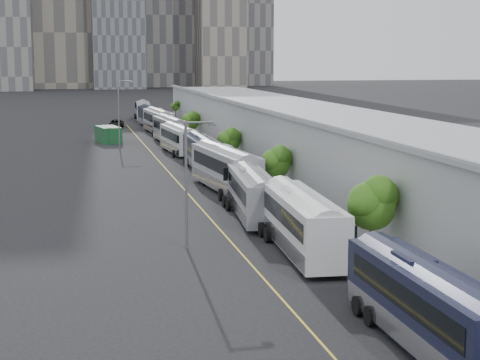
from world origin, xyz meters
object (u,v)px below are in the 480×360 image
object	(u,v)px
bus_6	(179,142)
bus_7	(170,132)
shipping_container	(108,135)
bus_8	(158,123)
bus_2	(302,228)
street_lamp_far	(120,109)
bus_3	(253,198)
bus_5	(203,156)
bus_1	(427,313)
bus_4	(225,172)
bus_10	(143,112)
suv	(116,124)
bus_9	(150,118)
street_lamp_near	(189,175)

from	to	relation	value
bus_6	bus_7	xyz separation A→B (m)	(0.40, 12.17, 0.09)
bus_6	shipping_container	size ratio (longest dim) A/B	2.15
bus_8	bus_2	bearing A→B (deg)	-93.95
bus_2	street_lamp_far	bearing A→B (deg)	99.63
bus_2	bus_3	size ratio (longest dim) A/B	1.07
bus_7	street_lamp_far	xyz separation A→B (m)	(-7.19, -3.58, 3.63)
bus_3	bus_5	xyz separation A→B (m)	(0.66, 27.04, 0.02)
bus_1	bus_5	size ratio (longest dim) A/B	1.00
bus_4	bus_5	distance (m)	14.35
bus_10	street_lamp_far	distance (m)	48.50
suv	bus_2	bearing A→B (deg)	-79.10
street_lamp_far	suv	xyz separation A→B (m)	(1.24, 31.04, -4.53)
bus_9	shipping_container	bearing A→B (deg)	-112.87
street_lamp_near	street_lamp_far	xyz separation A→B (m)	(-0.49, 60.05, 0.47)
street_lamp_far	shipping_container	distance (m)	7.80
bus_5	shipping_container	world-z (taller)	bus_5
bus_6	bus_7	world-z (taller)	bus_7
bus_6	bus_8	world-z (taller)	bus_8
bus_2	street_lamp_far	world-z (taller)	street_lamp_far
bus_3	street_lamp_far	xyz separation A→B (m)	(-6.65, 51.20, 3.71)
bus_2	bus_4	world-z (taller)	bus_4
bus_9	suv	world-z (taller)	bus_9
bus_8	shipping_container	distance (m)	15.11
bus_3	bus_9	world-z (taller)	bus_3
bus_1	bus_4	distance (m)	41.39
bus_6	bus_9	world-z (taller)	bus_9
bus_5	bus_10	xyz separation A→B (m)	(0.16, 71.94, -0.01)
bus_6	street_lamp_far	xyz separation A→B (m)	(-6.79, 8.59, 3.72)
bus_9	suv	xyz separation A→B (m)	(-6.04, -1.18, -0.81)
bus_7	shipping_container	bearing A→B (deg)	157.17
bus_7	shipping_container	distance (m)	9.05
bus_3	bus_6	world-z (taller)	bus_3
bus_10	street_lamp_far	size ratio (longest dim) A/B	1.40
bus_4	street_lamp_near	world-z (taller)	street_lamp_near
bus_4	bus_6	world-z (taller)	bus_4
bus_3	bus_10	size ratio (longest dim) A/B	0.99
bus_8	bus_10	size ratio (longest dim) A/B	1.07
bus_4	bus_6	xyz separation A→B (m)	(-0.24, 29.91, -0.20)
bus_7	suv	size ratio (longest dim) A/B	2.58
bus_2	suv	bearing A→B (deg)	96.75
bus_8	suv	xyz separation A→B (m)	(-5.99, 12.12, -0.95)
bus_3	bus_10	xyz separation A→B (m)	(0.82, 98.98, 0.02)
bus_5	bus_3	bearing A→B (deg)	-91.27
street_lamp_near	shipping_container	distance (m)	66.68
bus_1	street_lamp_far	size ratio (longest dim) A/B	1.39
bus_7	bus_5	bearing A→B (deg)	-93.71
bus_1	suv	distance (m)	111.11
bus_2	street_lamp_near	xyz separation A→B (m)	(-6.62, 2.76, 3.12)
bus_2	street_lamp_far	distance (m)	63.31
bus_3	suv	bearing A→B (deg)	98.84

